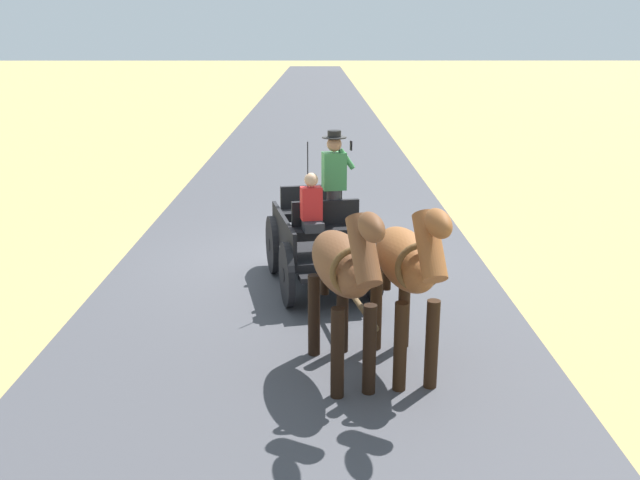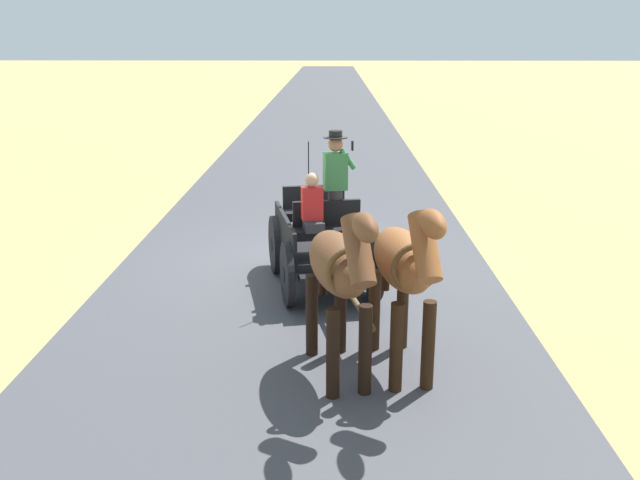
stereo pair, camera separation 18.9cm
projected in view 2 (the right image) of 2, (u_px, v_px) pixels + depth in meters
ground_plane at (304, 266)px, 12.00m from camera, size 200.00×200.00×0.00m
road_surface at (304, 266)px, 12.00m from camera, size 6.41×160.00×0.01m
horse_drawn_carriage at (322, 237)px, 10.79m from camera, size 1.87×4.51×2.50m
horse_near_side at (404, 266)px, 7.86m from camera, size 0.81×2.15×2.21m
horse_off_side at (340, 270)px, 7.73m from camera, size 0.91×2.15×2.21m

